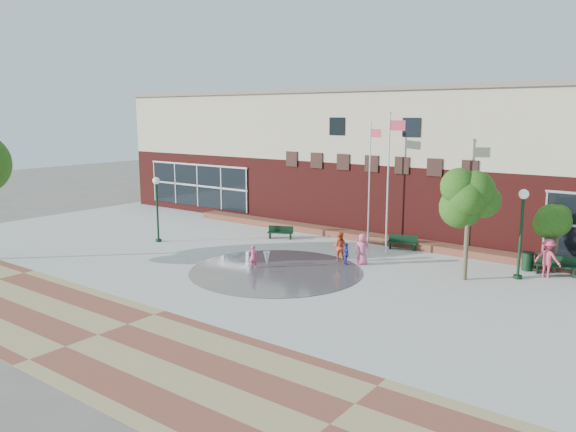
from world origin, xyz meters
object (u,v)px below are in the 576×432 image
Objects in this scene: bench_left at (280,235)px; child_splash at (253,257)px; trash_can at (528,261)px; flagpole_left at (370,177)px; flagpole_right at (389,176)px.

child_splash is at bearing -88.18° from bench_left.
bench_left is 1.34× the size of child_splash.
child_splash is at bearing -145.07° from trash_can.
child_splash is at bearing -90.72° from flagpole_left.
flagpole_right is 8.02m from trash_can.
flagpole_left is 7.62× the size of trash_can.
flagpole_left is at bearing 137.48° from flagpole_right.
flagpole_left reaches higher than trash_can.
bench_left is at bearing -179.48° from flagpole_right.
flagpole_right reaches higher than child_splash.
flagpole_right is at bearing -22.26° from bench_left.
trash_can is at bearing -175.09° from child_splash.
flagpole_left is at bearing 176.75° from trash_can.
child_splash reaches higher than bench_left.
trash_can is (6.93, 1.33, -3.82)m from flagpole_right.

